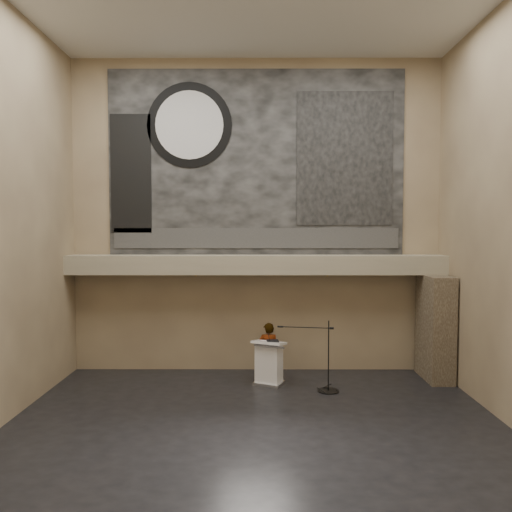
{
  "coord_description": "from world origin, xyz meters",
  "views": [
    {
      "loc": [
        0.04,
        -9.67,
        3.87
      ],
      "look_at": [
        0.0,
        3.2,
        3.2
      ],
      "focal_mm": 35.0,
      "sensor_mm": 36.0,
      "label": 1
    }
  ],
  "objects": [
    {
      "name": "banner_brick_print",
      "position": [
        -3.4,
        3.93,
        5.4
      ],
      "size": [
        1.1,
        0.02,
        3.2
      ],
      "primitive_type": "cube",
      "color": "black",
      "rests_on": "banner"
    },
    {
      "name": "wall_front",
      "position": [
        0.0,
        -4.0,
        4.25
      ],
      "size": [
        10.0,
        0.02,
        8.5
      ],
      "primitive_type": "cube",
      "color": "#7A664D",
      "rests_on": "floor"
    },
    {
      "name": "speaker_person",
      "position": [
        0.32,
        3.08,
        0.74
      ],
      "size": [
        0.55,
        0.37,
        1.48
      ],
      "primitive_type": "imported",
      "rotation": [
        0.0,
        0.0,
        3.16
      ],
      "color": "silver",
      "rests_on": "floor"
    },
    {
      "name": "stone_pier",
      "position": [
        4.65,
        3.15,
        1.35
      ],
      "size": [
        0.6,
        1.4,
        2.7
      ],
      "primitive_type": "cube",
      "color": "#433729",
      "rests_on": "floor"
    },
    {
      "name": "binder",
      "position": [
        0.42,
        2.58,
        1.12
      ],
      "size": [
        0.31,
        0.26,
        0.04
      ],
      "primitive_type": "cube",
      "rotation": [
        0.0,
        0.0,
        0.09
      ],
      "color": "black",
      "rests_on": "lectern"
    },
    {
      "name": "banner_clock_rim",
      "position": [
        -1.8,
        3.93,
        6.7
      ],
      "size": [
        2.3,
        0.02,
        2.3
      ],
      "primitive_type": "cylinder",
      "rotation": [
        1.57,
        0.0,
        0.0
      ],
      "color": "black",
      "rests_on": "banner"
    },
    {
      "name": "sprinkler_left",
      "position": [
        -1.6,
        3.55,
        2.67
      ],
      "size": [
        0.04,
        0.04,
        0.06
      ],
      "primitive_type": "cylinder",
      "color": "#B2893D",
      "rests_on": "soffit"
    },
    {
      "name": "wall_back",
      "position": [
        0.0,
        4.0,
        4.25
      ],
      "size": [
        10.0,
        0.02,
        8.5
      ],
      "primitive_type": "cube",
      "color": "#7A664D",
      "rests_on": "floor"
    },
    {
      "name": "banner_text_strip",
      "position": [
        0.0,
        3.93,
        3.65
      ],
      "size": [
        7.76,
        0.02,
        0.55
      ],
      "primitive_type": "cube",
      "color": "#313131",
      "rests_on": "banner"
    },
    {
      "name": "banner_clock_face",
      "position": [
        -1.8,
        3.91,
        6.7
      ],
      "size": [
        1.84,
        0.02,
        1.84
      ],
      "primitive_type": "cylinder",
      "rotation": [
        1.57,
        0.0,
        0.0
      ],
      "color": "silver",
      "rests_on": "banner"
    },
    {
      "name": "papers",
      "position": [
        0.21,
        2.56,
        1.1
      ],
      "size": [
        0.31,
        0.36,
        0.0
      ],
      "primitive_type": "cube",
      "rotation": [
        0.0,
        0.0,
        0.35
      ],
      "color": "silver",
      "rests_on": "lectern"
    },
    {
      "name": "mic_stand",
      "position": [
        1.7,
        2.13,
        0.26
      ],
      "size": [
        1.47,
        0.52,
        1.71
      ],
      "rotation": [
        0.0,
        0.0,
        -0.16
      ],
      "color": "black",
      "rests_on": "floor"
    },
    {
      "name": "sprinkler_right",
      "position": [
        1.9,
        3.55,
        2.67
      ],
      "size": [
        0.04,
        0.04,
        0.06
      ],
      "primitive_type": "cylinder",
      "color": "#B2893D",
      "rests_on": "soffit"
    },
    {
      "name": "banner_building_print",
      "position": [
        2.4,
        3.93,
        5.8
      ],
      "size": [
        2.6,
        0.02,
        3.6
      ],
      "primitive_type": "cube",
      "color": "black",
      "rests_on": "banner"
    },
    {
      "name": "floor",
      "position": [
        0.0,
        0.0,
        0.0
      ],
      "size": [
        10.0,
        10.0,
        0.0
      ],
      "primitive_type": "plane",
      "color": "black",
      "rests_on": "ground"
    },
    {
      "name": "banner",
      "position": [
        0.0,
        3.97,
        5.7
      ],
      "size": [
        8.0,
        0.05,
        5.0
      ],
      "primitive_type": "cube",
      "color": "black",
      "rests_on": "wall_back"
    },
    {
      "name": "lectern",
      "position": [
        0.33,
        2.63,
        0.55
      ],
      "size": [
        0.92,
        0.81,
        1.14
      ],
      "rotation": [
        0.0,
        0.0,
        -0.42
      ],
      "color": "silver",
      "rests_on": "floor"
    },
    {
      "name": "soffit",
      "position": [
        0.0,
        3.6,
        2.95
      ],
      "size": [
        10.0,
        0.8,
        0.5
      ],
      "primitive_type": "cube",
      "color": "gray",
      "rests_on": "wall_back"
    }
  ]
}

